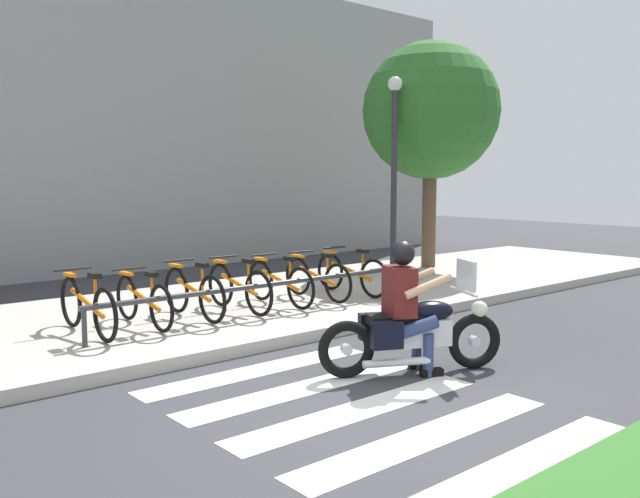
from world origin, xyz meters
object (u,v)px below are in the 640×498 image
object	(u,v)px
rider	(407,298)
bike_rack	(261,287)
motorcycle	(413,332)
bicycle_0	(87,306)
bicycle_5	(317,278)
bicycle_2	(193,293)
bicycle_3	(239,287)
street_lamp	(394,158)
tree_near_rack	(431,112)
bicycle_1	(143,301)
bicycle_6	(351,273)
bicycle_4	(280,283)

from	to	relation	value
rider	bike_rack	xyz separation A→B (m)	(0.05, 2.73, -0.24)
motorcycle	bicycle_0	xyz separation A→B (m)	(-2.23, 3.32, 0.06)
rider	bicycle_5	xyz separation A→B (m)	(1.52, 3.28, -0.32)
bicycle_2	bicycle_3	bearing A→B (deg)	0.01
rider	street_lamp	bearing A→B (deg)	44.82
motorcycle	bicycle_5	world-z (taller)	motorcycle
bicycle_5	tree_near_rack	bearing A→B (deg)	17.93
street_lamp	bicycle_1	bearing A→B (deg)	-170.16
rider	bicycle_6	distance (m)	4.00
bicycle_2	bicycle_6	world-z (taller)	bicycle_2
bicycle_2	bicycle_4	xyz separation A→B (m)	(1.47, 0.00, -0.01)
bicycle_6	bicycle_3	bearing A→B (deg)	-179.99
bicycle_2	tree_near_rack	size ratio (longest dim) A/B	0.33
bicycle_0	street_lamp	distance (m)	6.82
rider	bicycle_5	bearing A→B (deg)	65.11
bicycle_5	street_lamp	world-z (taller)	street_lamp
bicycle_5	bike_rack	xyz separation A→B (m)	(-1.47, -0.55, 0.08)
tree_near_rack	bike_rack	bearing A→B (deg)	-161.37
street_lamp	bicycle_4	bearing A→B (deg)	-164.22
bicycle_5	bicycle_2	bearing A→B (deg)	-179.98
bicycle_5	bike_rack	size ratio (longest dim) A/B	0.32
bicycle_6	street_lamp	size ratio (longest dim) A/B	0.42
bicycle_4	bicycle_3	bearing A→B (deg)	-179.96
bicycle_6	bike_rack	distance (m)	2.28
bicycle_1	bicycle_5	world-z (taller)	bicycle_5
bicycle_0	bicycle_6	distance (m)	4.42
motorcycle	tree_near_rack	distance (m)	8.03
motorcycle	bicycle_5	bearing A→B (deg)	66.36
rider	bicycle_3	world-z (taller)	rider
bike_rack	street_lamp	world-z (taller)	street_lamp
bicycle_2	bike_rack	distance (m)	0.92
rider	bicycle_3	xyz separation A→B (m)	(0.05, 3.28, -0.31)
bicycle_4	tree_near_rack	bearing A→B (deg)	15.45
bicycle_1	street_lamp	xyz separation A→B (m)	(5.73, 0.99, 1.95)
bicycle_4	bicycle_6	bearing A→B (deg)	0.00
bicycle_5	bicycle_6	xyz separation A→B (m)	(0.74, -0.00, 0.01)
bicycle_2	street_lamp	distance (m)	5.44
bicycle_5	street_lamp	size ratio (longest dim) A/B	0.40
bike_rack	bicycle_6	bearing A→B (deg)	14.08
bicycle_2	bicycle_1	bearing A→B (deg)	179.92
motorcycle	street_lamp	size ratio (longest dim) A/B	0.48
street_lamp	tree_near_rack	bearing A→B (deg)	14.69
bicycle_0	bike_rack	bearing A→B (deg)	-14.07
bicycle_0	bicycle_1	bearing A→B (deg)	0.05
street_lamp	bicycle_5	bearing A→B (deg)	-160.33
bicycle_2	bicycle_5	distance (m)	2.21
bicycle_3	bicycle_4	world-z (taller)	bicycle_3
bicycle_4	street_lamp	world-z (taller)	street_lamp
bicycle_1	bicycle_2	bearing A→B (deg)	-0.08
bicycle_3	tree_near_rack	distance (m)	6.63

